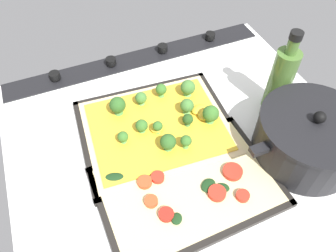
{
  "coord_description": "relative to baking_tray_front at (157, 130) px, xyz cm",
  "views": [
    {
      "loc": [
        20.47,
        39.94,
        58.54
      ],
      "look_at": [
        3.58,
        -0.31,
        6.16
      ],
      "focal_mm": 34.86,
      "sensor_mm": 36.0,
      "label": 1
    }
  ],
  "objects": [
    {
      "name": "baking_tray_front",
      "position": [
        0.0,
        0.0,
        0.0
      ],
      "size": [
        36.06,
        30.87,
        1.3
      ],
      "color": "black",
      "rests_on": "ground_plane"
    },
    {
      "name": "ground_plane",
      "position": [
        -4.5,
        4.62,
        -1.86
      ],
      "size": [
        75.98,
        68.89,
        3.0
      ],
      "primitive_type": "cube",
      "color": "white"
    },
    {
      "name": "oil_bottle",
      "position": [
        -29.18,
        3.29,
        8.27
      ],
      "size": [
        5.4,
        5.4,
        20.98
      ],
      "color": "#476B2D",
      "rests_on": "ground_plane"
    },
    {
      "name": "broccoli_pizza",
      "position": [
        -0.9,
        -0.29,
        1.55
      ],
      "size": [
        33.5,
        28.31,
        5.99
      ],
      "color": "beige",
      "rests_on": "baking_tray_front"
    },
    {
      "name": "cooking_pot",
      "position": [
        -26.87,
        17.78,
        4.89
      ],
      "size": [
        28.95,
        22.19,
        12.83
      ],
      "color": "black",
      "rests_on": "ground_plane"
    },
    {
      "name": "baking_tray_back",
      "position": [
        -0.11,
        16.28,
        0.01
      ],
      "size": [
        35.69,
        24.85,
        1.3
      ],
      "color": "black",
      "rests_on": "ground_plane"
    },
    {
      "name": "veggie_pizza_back",
      "position": [
        -0.14,
        16.41,
        0.69
      ],
      "size": [
        33.24,
        22.39,
        1.9
      ],
      "color": "beige",
      "rests_on": "baking_tray_back"
    },
    {
      "name": "stove_control_panel",
      "position": [
        -4.5,
        -26.32,
        0.19
      ],
      "size": [
        72.94,
        7.0,
        2.6
      ],
      "color": "black",
      "rests_on": "ground_plane"
    }
  ]
}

